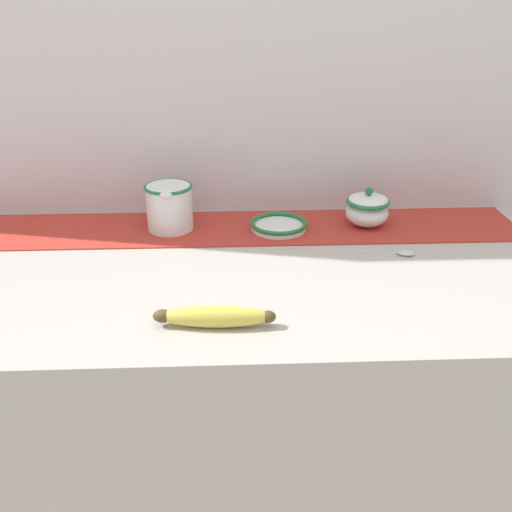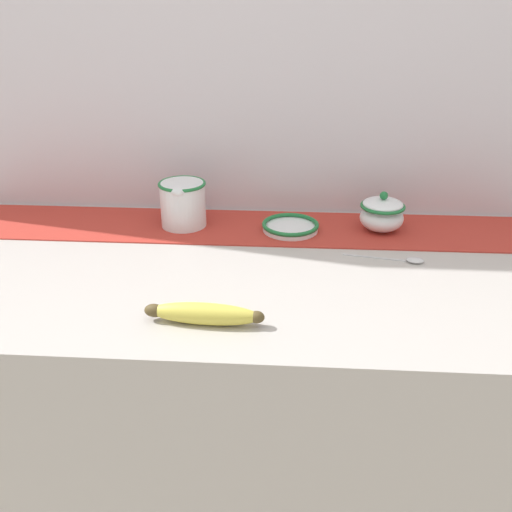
{
  "view_description": "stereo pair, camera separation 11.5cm",
  "coord_description": "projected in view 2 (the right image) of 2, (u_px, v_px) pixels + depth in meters",
  "views": [
    {
      "loc": [
        -0.0,
        -1.08,
        1.42
      ],
      "look_at": [
        0.04,
        -0.05,
        0.92
      ],
      "focal_mm": 40.0,
      "sensor_mm": 36.0,
      "label": 1
    },
    {
      "loc": [
        0.11,
        -1.08,
        1.42
      ],
      "look_at": [
        0.04,
        -0.05,
        0.92
      ],
      "focal_mm": 40.0,
      "sensor_mm": 36.0,
      "label": 2
    }
  ],
  "objects": [
    {
      "name": "countertop",
      "position": [
        239.0,
        426.0,
        1.4
      ],
      "size": [
        1.53,
        0.68,
        0.87
      ],
      "primitive_type": "cube",
      "color": "#B7B2AD",
      "rests_on": "ground_plane"
    },
    {
      "name": "back_wall",
      "position": [
        249.0,
        82.0,
        1.4
      ],
      "size": [
        2.33,
        0.04,
        2.4
      ],
      "primitive_type": "cube",
      "color": "silver",
      "rests_on": "ground_plane"
    },
    {
      "name": "table_runner",
      "position": [
        245.0,
        227.0,
        1.41
      ],
      "size": [
        1.41,
        0.22,
        0.0
      ],
      "primitive_type": "cube",
      "color": "#B23328",
      "rests_on": "countertop"
    },
    {
      "name": "cream_pitcher",
      "position": [
        183.0,
        202.0,
        1.39
      ],
      "size": [
        0.12,
        0.14,
        0.11
      ],
      "color": "white",
      "rests_on": "countertop"
    },
    {
      "name": "sugar_bowl",
      "position": [
        382.0,
        214.0,
        1.37
      ],
      "size": [
        0.11,
        0.11,
        0.1
      ],
      "color": "white",
      "rests_on": "countertop"
    },
    {
      "name": "small_dish",
      "position": [
        290.0,
        226.0,
        1.38
      ],
      "size": [
        0.14,
        0.14,
        0.02
      ],
      "color": "white",
      "rests_on": "countertop"
    },
    {
      "name": "banana",
      "position": [
        204.0,
        314.0,
        1.0
      ],
      "size": [
        0.22,
        0.05,
        0.04
      ],
      "rotation": [
        0.0,
        0.0,
        -0.05
      ],
      "color": "#DBCC4C",
      "rests_on": "countertop"
    },
    {
      "name": "spoon",
      "position": [
        409.0,
        260.0,
        1.24
      ],
      "size": [
        0.18,
        0.05,
        0.01
      ],
      "rotation": [
        0.0,
        0.0,
        -0.18
      ],
      "color": "silver",
      "rests_on": "countertop"
    }
  ]
}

